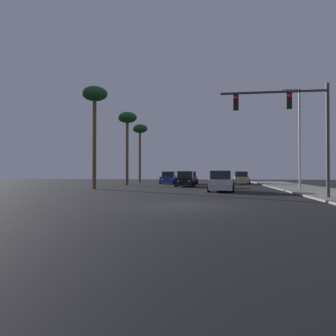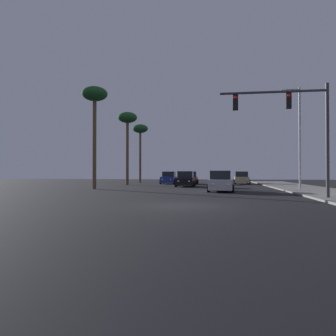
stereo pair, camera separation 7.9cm
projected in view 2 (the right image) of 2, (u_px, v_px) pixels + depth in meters
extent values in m
plane|color=black|center=(182.00, 206.00, 15.10)|extent=(120.00, 120.00, 0.00)
cube|color=gray|center=(328.00, 193.00, 23.57)|extent=(5.00, 60.00, 0.12)
cube|color=tan|center=(242.00, 180.00, 43.81)|extent=(1.90, 4.24, 0.80)
cube|color=black|center=(241.00, 174.00, 43.97)|extent=(1.65, 2.04, 0.70)
cylinder|color=black|center=(235.00, 182.00, 42.65)|extent=(0.24, 0.64, 0.64)
cylinder|color=black|center=(249.00, 182.00, 42.39)|extent=(0.24, 0.64, 0.64)
cylinder|color=black|center=(234.00, 181.00, 45.23)|extent=(0.24, 0.64, 0.64)
cylinder|color=black|center=(248.00, 181.00, 44.96)|extent=(0.24, 0.64, 0.64)
sphere|color=#F2EACC|center=(238.00, 180.00, 41.80)|extent=(0.18, 0.18, 0.18)
sphere|color=#F2EACC|center=(247.00, 180.00, 41.63)|extent=(0.18, 0.18, 0.18)
cube|color=#B7B7BC|center=(220.00, 184.00, 26.44)|extent=(1.87, 4.23, 0.80)
cube|color=black|center=(220.00, 175.00, 26.60)|extent=(1.64, 2.03, 0.70)
cylinder|color=black|center=(209.00, 188.00, 25.29)|extent=(0.24, 0.64, 0.64)
cylinder|color=black|center=(232.00, 188.00, 25.02)|extent=(0.24, 0.64, 0.64)
cylinder|color=black|center=(209.00, 187.00, 27.86)|extent=(0.24, 0.64, 0.64)
cylinder|color=black|center=(231.00, 187.00, 27.59)|extent=(0.24, 0.64, 0.64)
sphere|color=#F2EACC|center=(213.00, 185.00, 24.43)|extent=(0.18, 0.18, 0.18)
sphere|color=#F2EACC|center=(228.00, 185.00, 24.27)|extent=(0.18, 0.18, 0.18)
cube|color=black|center=(186.00, 181.00, 35.80)|extent=(1.83, 4.21, 0.80)
cube|color=black|center=(186.00, 174.00, 35.96)|extent=(1.61, 2.01, 0.70)
cylinder|color=black|center=(176.00, 184.00, 34.64)|extent=(0.24, 0.64, 0.64)
cylinder|color=black|center=(193.00, 184.00, 34.37)|extent=(0.24, 0.64, 0.64)
cylinder|color=black|center=(179.00, 183.00, 37.22)|extent=(0.24, 0.64, 0.64)
cylinder|color=black|center=(195.00, 183.00, 36.95)|extent=(0.24, 0.64, 0.64)
sphere|color=#F2EACC|center=(178.00, 181.00, 33.79)|extent=(0.18, 0.18, 0.18)
sphere|color=#F2EACC|center=(189.00, 181.00, 33.62)|extent=(0.18, 0.18, 0.18)
cube|color=navy|center=(169.00, 180.00, 44.66)|extent=(1.84, 4.22, 0.80)
cube|color=black|center=(169.00, 174.00, 44.82)|extent=(1.62, 2.01, 0.70)
cylinder|color=black|center=(161.00, 182.00, 43.50)|extent=(0.24, 0.64, 0.64)
cylinder|color=black|center=(174.00, 182.00, 43.23)|extent=(0.24, 0.64, 0.64)
cylinder|color=black|center=(164.00, 181.00, 46.07)|extent=(0.24, 0.64, 0.64)
cylinder|color=black|center=(177.00, 181.00, 45.81)|extent=(0.24, 0.64, 0.64)
sphere|color=#F2EACC|center=(162.00, 180.00, 42.64)|extent=(0.18, 0.18, 0.18)
sphere|color=#F2EACC|center=(171.00, 180.00, 42.48)|extent=(0.18, 0.18, 0.18)
cube|color=maroon|center=(190.00, 180.00, 44.12)|extent=(1.87, 4.23, 0.80)
cube|color=black|center=(190.00, 174.00, 44.28)|extent=(1.64, 2.03, 0.70)
cylinder|color=black|center=(183.00, 182.00, 42.96)|extent=(0.24, 0.64, 0.64)
cylinder|color=black|center=(196.00, 182.00, 42.69)|extent=(0.24, 0.64, 0.64)
cylinder|color=black|center=(185.00, 181.00, 45.53)|extent=(0.24, 0.64, 0.64)
cylinder|color=black|center=(198.00, 181.00, 45.27)|extent=(0.24, 0.64, 0.64)
sphere|color=#F2EACC|center=(185.00, 180.00, 42.11)|extent=(0.18, 0.18, 0.18)
sphere|color=#F2EACC|center=(193.00, 180.00, 41.94)|extent=(0.18, 0.18, 0.18)
cylinder|color=#38383D|center=(328.00, 140.00, 18.55)|extent=(0.20, 0.20, 6.50)
cylinder|color=#38383D|center=(272.00, 92.00, 19.04)|extent=(6.02, 0.14, 0.14)
cube|color=black|center=(289.00, 101.00, 18.90)|extent=(0.30, 0.24, 0.90)
sphere|color=red|center=(289.00, 96.00, 18.76)|extent=(0.20, 0.20, 0.20)
cube|color=black|center=(235.00, 103.00, 19.35)|extent=(0.30, 0.24, 0.90)
sphere|color=red|center=(236.00, 98.00, 19.21)|extent=(0.20, 0.20, 0.20)
cylinder|color=#99999E|center=(300.00, 138.00, 29.10)|extent=(0.18, 0.18, 9.00)
cylinder|color=#99999E|center=(291.00, 90.00, 29.27)|extent=(1.40, 0.10, 0.10)
ellipsoid|color=silver|center=(283.00, 90.00, 29.37)|extent=(0.50, 0.24, 0.20)
cylinder|color=brown|center=(94.00, 144.00, 30.45)|extent=(0.36, 0.36, 8.41)
ellipsoid|color=#1E5123|center=(95.00, 94.00, 30.51)|extent=(2.40, 2.40, 1.32)
cylinder|color=brown|center=(127.00, 153.00, 40.28)|extent=(0.36, 0.36, 7.86)
ellipsoid|color=#1E5123|center=(127.00, 117.00, 40.34)|extent=(2.40, 2.40, 1.32)
cylinder|color=brown|center=(140.00, 157.00, 50.28)|extent=(0.36, 0.36, 7.83)
ellipsoid|color=#1E5123|center=(140.00, 129.00, 50.34)|extent=(2.40, 2.40, 1.32)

